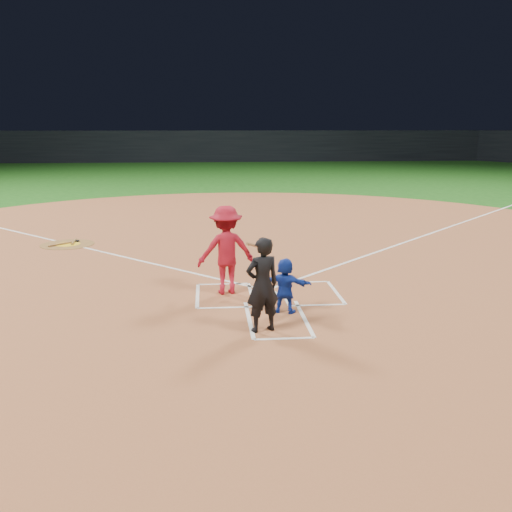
{
  "coord_description": "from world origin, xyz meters",
  "views": [
    {
      "loc": [
        -1.35,
        -12.39,
        3.78
      ],
      "look_at": [
        -0.3,
        -0.4,
        1.0
      ],
      "focal_mm": 40.0,
      "sensor_mm": 36.0,
      "label": 1
    }
  ],
  "objects": [
    {
      "name": "on_deck_logo",
      "position": [
        -5.84,
        6.05,
        0.02
      ],
      "size": [
        0.8,
        0.8,
        0.0
      ],
      "primitive_type": "cylinder",
      "color": "yellow",
      "rests_on": "on_deck_circle"
    },
    {
      "name": "catcher",
      "position": [
        0.21,
        -1.32,
        0.58
      ],
      "size": [
        1.11,
        0.7,
        1.15
      ],
      "primitive_type": "imported",
      "rotation": [
        0.0,
        0.0,
        2.78
      ],
      "color": "#1433A8",
      "rests_on": "home_plate_dirt"
    },
    {
      "name": "on_deck_bat_b",
      "position": [
        -6.04,
        5.95,
        0.05
      ],
      "size": [
        0.64,
        0.64,
        0.06
      ],
      "primitive_type": "cylinder",
      "rotation": [
        1.57,
        0.0,
        -0.78
      ],
      "color": "brown",
      "rests_on": "on_deck_circle"
    },
    {
      "name": "bat_weight_donut",
      "position": [
        -5.64,
        6.45,
        0.05
      ],
      "size": [
        0.19,
        0.19,
        0.05
      ],
      "primitive_type": "torus",
      "color": "black",
      "rests_on": "on_deck_circle"
    },
    {
      "name": "on_deck_bat_a",
      "position": [
        -5.69,
        6.3,
        0.05
      ],
      "size": [
        0.13,
        0.84,
        0.06
      ],
      "primitive_type": "cylinder",
      "rotation": [
        1.57,
        0.0,
        0.07
      ],
      "color": "olive",
      "rests_on": "on_deck_circle"
    },
    {
      "name": "on_deck_circle",
      "position": [
        -5.84,
        6.05,
        0.02
      ],
      "size": [
        1.7,
        1.7,
        0.01
      ],
      "primitive_type": "cylinder",
      "color": "brown",
      "rests_on": "home_plate_dirt"
    },
    {
      "name": "home_plate",
      "position": [
        0.0,
        0.0,
        0.02
      ],
      "size": [
        0.6,
        0.6,
        0.02
      ],
      "primitive_type": "cylinder",
      "rotation": [
        0.0,
        0.0,
        3.14
      ],
      "color": "white",
      "rests_on": "home_plate_dirt"
    },
    {
      "name": "ground",
      "position": [
        0.0,
        0.0,
        0.0
      ],
      "size": [
        120.0,
        120.0,
        0.0
      ],
      "primitive_type": "plane",
      "color": "#164C13",
      "rests_on": "ground"
    },
    {
      "name": "chalk_markings",
      "position": [
        0.0,
        5.29,
        0.01
      ],
      "size": [
        28.35,
        17.32,
        0.01
      ],
      "color": "white",
      "rests_on": "home_plate_dirt"
    },
    {
      "name": "batter_at_plate",
      "position": [
        -0.93,
        0.19,
        1.02
      ],
      "size": [
        1.49,
        1.02,
        2.01
      ],
      "color": "#A21222",
      "rests_on": "home_plate_dirt"
    },
    {
      "name": "umpire",
      "position": [
        -0.35,
        -2.36,
        0.91
      ],
      "size": [
        0.76,
        0.62,
        1.79
      ],
      "primitive_type": "imported",
      "rotation": [
        0.0,
        0.0,
        3.48
      ],
      "color": "black",
      "rests_on": "home_plate_dirt"
    },
    {
      "name": "home_plate_dirt",
      "position": [
        0.0,
        6.0,
        0.01
      ],
      "size": [
        28.0,
        28.0,
        0.01
      ],
      "primitive_type": "cylinder",
      "color": "brown",
      "rests_on": "ground"
    },
    {
      "name": "stadium_wall_far",
      "position": [
        0.0,
        48.0,
        1.6
      ],
      "size": [
        80.0,
        1.2,
        3.2
      ],
      "primitive_type": "cube",
      "color": "black",
      "rests_on": "ground"
    }
  ]
}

